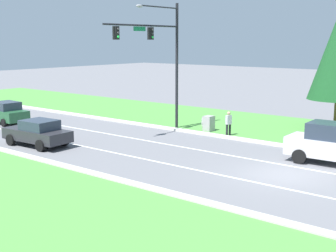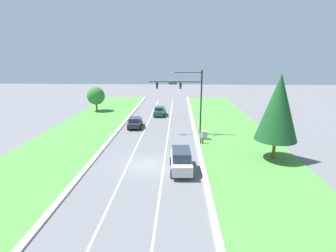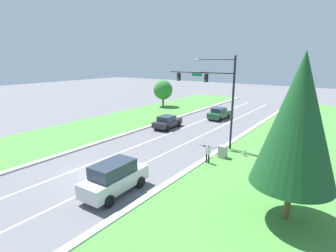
{
  "view_description": "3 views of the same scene",
  "coord_description": "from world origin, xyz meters",
  "px_view_note": "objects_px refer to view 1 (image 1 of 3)",
  "views": [
    {
      "loc": [
        -20.1,
        -9.18,
        6.33
      ],
      "look_at": [
        0.5,
        7.37,
        1.46
      ],
      "focal_mm": 50.0,
      "sensor_mm": 36.0,
      "label": 1
    },
    {
      "loc": [
        3.2,
        -24.27,
        10.48
      ],
      "look_at": [
        1.89,
        8.55,
        1.81
      ],
      "focal_mm": 28.0,
      "sensor_mm": 36.0,
      "label": 2
    },
    {
      "loc": [
        15.37,
        -11.9,
        8.52
      ],
      "look_at": [
        -1.28,
        11.5,
        1.17
      ],
      "focal_mm": 28.0,
      "sensor_mm": 36.0,
      "label": 3
    }
  ],
  "objects_px": {
    "fire_hydrant": "(203,122)",
    "forest_sedan": "(5,113)",
    "traffic_signal_mast": "(160,48)",
    "utility_cabinet": "(209,124)",
    "charcoal_sedan": "(38,133)",
    "silver_suv": "(335,144)",
    "pedestrian": "(229,123)"
  },
  "relations": [
    {
      "from": "fire_hydrant",
      "to": "forest_sedan",
      "type": "bearing_deg",
      "value": 123.19
    },
    {
      "from": "traffic_signal_mast",
      "to": "utility_cabinet",
      "type": "bearing_deg",
      "value": -48.31
    },
    {
      "from": "charcoal_sedan",
      "to": "silver_suv",
      "type": "distance_m",
      "value": 17.04
    },
    {
      "from": "utility_cabinet",
      "to": "fire_hydrant",
      "type": "xyz_separation_m",
      "value": [
        1.44,
        1.48,
        -0.23
      ]
    },
    {
      "from": "traffic_signal_mast",
      "to": "charcoal_sedan",
      "type": "distance_m",
      "value": 9.78
    },
    {
      "from": "charcoal_sedan",
      "to": "silver_suv",
      "type": "bearing_deg",
      "value": -69.29
    },
    {
      "from": "forest_sedan",
      "to": "utility_cabinet",
      "type": "xyz_separation_m",
      "value": [
        6.88,
        -14.2,
        -0.26
      ]
    },
    {
      "from": "fire_hydrant",
      "to": "utility_cabinet",
      "type": "bearing_deg",
      "value": -134.24
    },
    {
      "from": "charcoal_sedan",
      "to": "utility_cabinet",
      "type": "distance_m",
      "value": 11.57
    },
    {
      "from": "charcoal_sedan",
      "to": "forest_sedan",
      "type": "relative_size",
      "value": 1.03
    },
    {
      "from": "traffic_signal_mast",
      "to": "fire_hydrant",
      "type": "distance_m",
      "value": 6.69
    },
    {
      "from": "charcoal_sedan",
      "to": "pedestrian",
      "type": "distance_m",
      "value": 12.21
    },
    {
      "from": "silver_suv",
      "to": "fire_hydrant",
      "type": "relative_size",
      "value": 6.92
    },
    {
      "from": "pedestrian",
      "to": "charcoal_sedan",
      "type": "bearing_deg",
      "value": -21.35
    },
    {
      "from": "traffic_signal_mast",
      "to": "pedestrian",
      "type": "relative_size",
      "value": 5.23
    },
    {
      "from": "utility_cabinet",
      "to": "traffic_signal_mast",
      "type": "bearing_deg",
      "value": 131.69
    },
    {
      "from": "charcoal_sedan",
      "to": "fire_hydrant",
      "type": "distance_m",
      "value": 12.27
    },
    {
      "from": "pedestrian",
      "to": "traffic_signal_mast",
      "type": "bearing_deg",
      "value": -51.39
    },
    {
      "from": "forest_sedan",
      "to": "fire_hydrant",
      "type": "relative_size",
      "value": 6.3
    },
    {
      "from": "traffic_signal_mast",
      "to": "fire_hydrant",
      "type": "xyz_separation_m",
      "value": [
        3.71,
        -1.06,
        -5.46
      ]
    },
    {
      "from": "traffic_signal_mast",
      "to": "pedestrian",
      "type": "height_order",
      "value": "traffic_signal_mast"
    },
    {
      "from": "charcoal_sedan",
      "to": "pedestrian",
      "type": "bearing_deg",
      "value": -41.67
    },
    {
      "from": "charcoal_sedan",
      "to": "pedestrian",
      "type": "height_order",
      "value": "pedestrian"
    },
    {
      "from": "utility_cabinet",
      "to": "charcoal_sedan",
      "type": "bearing_deg",
      "value": 150.64
    },
    {
      "from": "charcoal_sedan",
      "to": "fire_hydrant",
      "type": "height_order",
      "value": "charcoal_sedan"
    },
    {
      "from": "traffic_signal_mast",
      "to": "silver_suv",
      "type": "height_order",
      "value": "traffic_signal_mast"
    },
    {
      "from": "traffic_signal_mast",
      "to": "forest_sedan",
      "type": "xyz_separation_m",
      "value": [
        -4.62,
        11.66,
        -4.97
      ]
    },
    {
      "from": "charcoal_sedan",
      "to": "silver_suv",
      "type": "height_order",
      "value": "silver_suv"
    },
    {
      "from": "forest_sedan",
      "to": "silver_suv",
      "type": "height_order",
      "value": "silver_suv"
    },
    {
      "from": "forest_sedan",
      "to": "utility_cabinet",
      "type": "height_order",
      "value": "forest_sedan"
    },
    {
      "from": "silver_suv",
      "to": "charcoal_sedan",
      "type": "bearing_deg",
      "value": 111.52
    },
    {
      "from": "traffic_signal_mast",
      "to": "utility_cabinet",
      "type": "distance_m",
      "value": 6.25
    }
  ]
}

